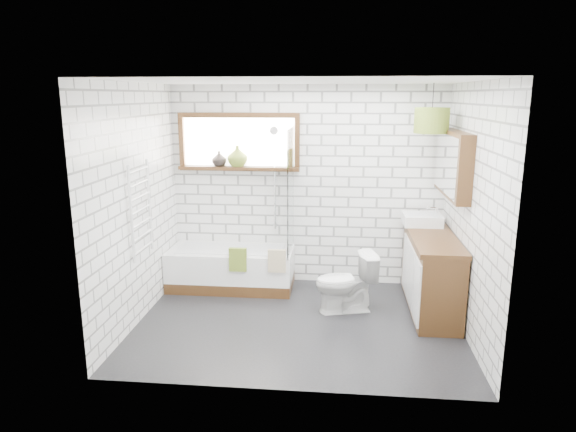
# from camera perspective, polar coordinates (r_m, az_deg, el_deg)

# --- Properties ---
(floor) EXTENTS (3.40, 2.60, 0.01)m
(floor) POSITION_cam_1_polar(r_m,az_deg,el_deg) (5.61, 1.12, -11.79)
(floor) COLOR black
(floor) RESTS_ON ground
(ceiling) EXTENTS (3.40, 2.60, 0.01)m
(ceiling) POSITION_cam_1_polar(r_m,az_deg,el_deg) (5.08, 1.25, 14.80)
(ceiling) COLOR white
(ceiling) RESTS_ON ground
(wall_back) EXTENTS (3.40, 0.01, 2.50)m
(wall_back) POSITION_cam_1_polar(r_m,az_deg,el_deg) (6.48, 2.10, 3.32)
(wall_back) COLOR white
(wall_back) RESTS_ON ground
(wall_front) EXTENTS (3.40, 0.01, 2.50)m
(wall_front) POSITION_cam_1_polar(r_m,az_deg,el_deg) (3.94, -0.32, -3.24)
(wall_front) COLOR white
(wall_front) RESTS_ON ground
(wall_left) EXTENTS (0.01, 2.60, 2.50)m
(wall_left) POSITION_cam_1_polar(r_m,az_deg,el_deg) (5.59, -16.51, 1.18)
(wall_left) COLOR white
(wall_left) RESTS_ON ground
(wall_right) EXTENTS (0.01, 2.60, 2.50)m
(wall_right) POSITION_cam_1_polar(r_m,az_deg,el_deg) (5.35, 19.72, 0.40)
(wall_right) COLOR white
(wall_right) RESTS_ON ground
(window) EXTENTS (1.52, 0.16, 0.68)m
(window) POSITION_cam_1_polar(r_m,az_deg,el_deg) (6.47, -5.50, 8.17)
(window) COLOR #361F0F
(window) RESTS_ON wall_back
(towel_radiator) EXTENTS (0.06, 0.52, 1.00)m
(towel_radiator) POSITION_cam_1_polar(r_m,az_deg,el_deg) (5.59, -16.05, 0.67)
(towel_radiator) COLOR white
(towel_radiator) RESTS_ON wall_left
(mirror_cabinet) EXTENTS (0.16, 1.20, 0.70)m
(mirror_cabinet) POSITION_cam_1_polar(r_m,az_deg,el_deg) (5.84, 17.83, 5.56)
(mirror_cabinet) COLOR #361F0F
(mirror_cabinet) RESTS_ON wall_right
(shower_riser) EXTENTS (0.02, 0.02, 1.30)m
(shower_riser) POSITION_cam_1_polar(r_m,az_deg,el_deg) (6.45, -1.47, 4.18)
(shower_riser) COLOR silver
(shower_riser) RESTS_ON wall_back
(bathtub) EXTENTS (1.54, 0.68, 0.50)m
(bathtub) POSITION_cam_1_polar(r_m,az_deg,el_deg) (6.52, -6.31, -5.79)
(bathtub) COLOR white
(bathtub) RESTS_ON floor
(shower_screen) EXTENTS (0.02, 0.72, 1.50)m
(shower_screen) POSITION_cam_1_polar(r_m,az_deg,el_deg) (6.15, 0.31, 2.77)
(shower_screen) COLOR white
(shower_screen) RESTS_ON bathtub
(towel_green) EXTENTS (0.21, 0.06, 0.28)m
(towel_green) POSITION_cam_1_polar(r_m,az_deg,el_deg) (6.10, -5.59, -4.85)
(towel_green) COLOR olive
(towel_green) RESTS_ON bathtub
(towel_beige) EXTENTS (0.21, 0.05, 0.27)m
(towel_beige) POSITION_cam_1_polar(r_m,az_deg,el_deg) (6.03, -1.24, -5.01)
(towel_beige) COLOR tan
(towel_beige) RESTS_ON bathtub
(vanity) EXTENTS (0.49, 1.51, 0.87)m
(vanity) POSITION_cam_1_polar(r_m,az_deg,el_deg) (6.02, 15.61, -6.02)
(vanity) COLOR #361F0F
(vanity) RESTS_ON floor
(basin) EXTENTS (0.44, 0.39, 0.13)m
(basin) POSITION_cam_1_polar(r_m,az_deg,el_deg) (6.30, 14.66, -0.37)
(basin) COLOR white
(basin) RESTS_ON vanity
(tap) EXTENTS (0.04, 0.04, 0.17)m
(tap) POSITION_cam_1_polar(r_m,az_deg,el_deg) (6.31, 16.13, 0.23)
(tap) COLOR silver
(tap) RESTS_ON vanity
(toilet) EXTENTS (0.53, 0.74, 0.68)m
(toilet) POSITION_cam_1_polar(r_m,az_deg,el_deg) (5.79, 6.39, -7.35)
(toilet) COLOR white
(toilet) RESTS_ON floor
(vase_olive) EXTENTS (0.31, 0.31, 0.26)m
(vase_olive) POSITION_cam_1_polar(r_m,az_deg,el_deg) (6.46, -5.64, 6.47)
(vase_olive) COLOR olive
(vase_olive) RESTS_ON window
(vase_dark) EXTENTS (0.20, 0.20, 0.19)m
(vase_dark) POSITION_cam_1_polar(r_m,az_deg,el_deg) (6.52, -7.65, 6.16)
(vase_dark) COLOR black
(vase_dark) RESTS_ON window
(bottle) EXTENTS (0.09, 0.09, 0.23)m
(bottle) POSITION_cam_1_polar(r_m,az_deg,el_deg) (6.37, 0.28, 6.27)
(bottle) COLOR olive
(bottle) RESTS_ON window
(pendant) EXTENTS (0.38, 0.38, 0.28)m
(pendant) POSITION_cam_1_polar(r_m,az_deg,el_deg) (5.93, 15.67, 10.19)
(pendant) COLOR olive
(pendant) RESTS_ON ceiling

